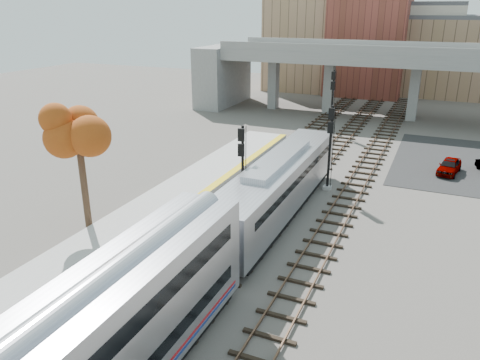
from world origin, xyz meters
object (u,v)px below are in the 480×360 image
Objects in this scene: locomotive at (278,185)px; signal_mast_near at (242,175)px; signal_mast_mid at (330,150)px; car_a at (449,166)px; tree at (77,130)px; signal_mast_far at (332,102)px.

locomotive is 2.90× the size of signal_mast_near.
car_a is (8.88, 8.10, -2.62)m from signal_mast_mid.
signal_mast_near is 1.69× the size of car_a.
tree is (-8.78, -5.39, 3.50)m from signal_mast_near.
locomotive is 2.65× the size of signal_mast_far.
tree is at bearing -147.90° from locomotive.
car_a is at bearing 44.21° from tree.
signal_mast_far is at bearing 74.37° from tree.
signal_mast_far is 16.76m from car_a.
car_a is at bearing 52.83° from locomotive.
tree reaches higher than signal_mast_near.
car_a is at bearing 50.56° from signal_mast_near.
locomotive reaches higher than car_a.
locomotive is 4.89× the size of car_a.
tree is (-12.88, -13.07, 3.34)m from signal_mast_mid.
locomotive is at bearing -85.11° from signal_mast_far.
signal_mast_mid is at bearing -77.38° from signal_mast_far.
tree reaches higher than car_a.
signal_mast_near is (-2.10, -1.43, 0.89)m from locomotive.
car_a is at bearing 42.38° from signal_mast_mid.
car_a is (12.98, -10.21, -2.88)m from signal_mast_far.
signal_mast_far is (0.00, 25.99, 0.42)m from signal_mast_near.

